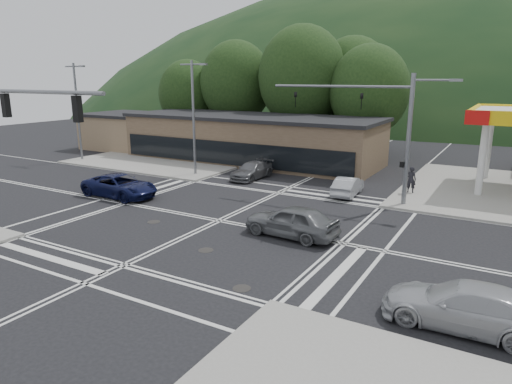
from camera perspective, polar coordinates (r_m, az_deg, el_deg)
The scene contains 20 objects.
ground at distance 25.52m, azimuth -4.63°, elevation -3.59°, with size 120.00×120.00×0.00m, color black.
sidewalk_nw at distance 45.98m, azimuth -9.50°, elevation 4.37°, with size 16.00×16.00×0.15m, color gray.
commercial_row at distance 43.33m, azimuth -0.67°, elevation 6.55°, with size 24.00×8.00×4.00m, color brown.
commercial_nw at distance 53.25m, azimuth -15.78°, elevation 7.24°, with size 8.00×7.00×3.60m, color #846B4F.
hill_north at distance 111.10m, azimuth 23.01°, elevation 9.09°, with size 252.00×126.00×140.00m, color #163117.
tree_n_a at distance 52.05m, azimuth -2.50°, elevation 13.50°, with size 8.00×8.00×11.75m.
tree_n_b at distance 48.23m, azimuth 5.80°, elevation 14.16°, with size 9.00×9.00×12.98m.
tree_n_c at distance 45.82m, azimuth 13.95°, elevation 12.19°, with size 7.60×7.60×10.87m.
tree_n_d at distance 54.73m, azimuth -8.49°, elevation 12.03°, with size 6.80×6.80×9.76m.
tree_n_e at distance 50.51m, azimuth 11.96°, elevation 13.19°, with size 8.40×8.40×11.98m.
streetlight_nw at distance 36.65m, azimuth -7.76°, elevation 9.81°, with size 2.50×0.25×9.00m.
streetlight_w at distance 46.13m, azimuth -21.39°, elevation 9.86°, with size 2.50×0.25×9.00m.
signal_mast_ne at distance 29.12m, azimuth 16.24°, elevation 8.32°, with size 11.65×0.30×8.00m.
car_blue_west at distance 31.62m, azimuth -16.66°, elevation 0.75°, with size 2.47×5.36×1.49m, color #0D1139.
car_grey_center at distance 22.82m, azimuth 4.49°, elevation -3.62°, with size 1.92×4.77×1.62m, color slate.
car_silver_east at distance 16.28m, azimuth 24.69°, elevation -12.82°, with size 2.08×5.11×1.48m, color #AAACB2.
car_queue_a at distance 31.31m, azimuth 11.40°, elevation 0.74°, with size 1.35×3.88×1.28m, color #ABAEB3.
car_queue_b at distance 41.58m, azimuth 13.48°, elevation 4.13°, with size 1.85×4.59×1.56m, color #B7B7B3.
car_northbound at distance 35.77m, azimuth -0.52°, elevation 2.71°, with size 1.82×4.48×1.30m, color #555659.
pedestrian at distance 32.50m, azimuth 18.82°, elevation 1.48°, with size 0.65×0.43×1.79m, color black.
Camera 1 is at (13.87, -19.95, 7.78)m, focal length 32.00 mm.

